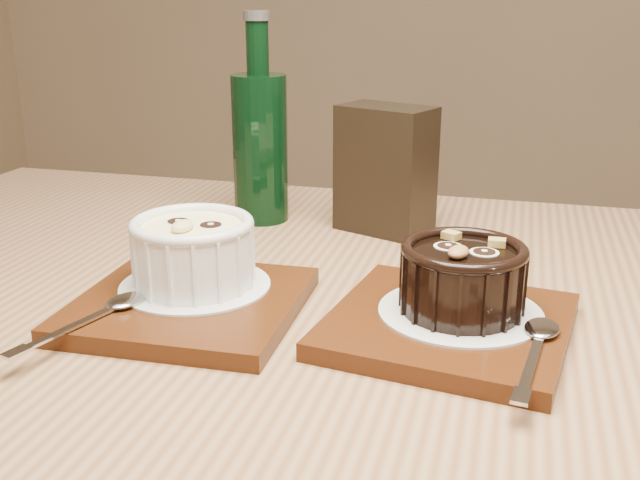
# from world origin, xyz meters

# --- Properties ---
(table) EXTENTS (1.24, 0.86, 0.75)m
(table) POSITION_xyz_m (-0.21, 0.27, 0.66)
(table) COLOR brown
(table) RESTS_ON ground
(tray_left) EXTENTS (0.18, 0.18, 0.01)m
(tray_left) POSITION_xyz_m (-0.33, 0.24, 0.76)
(tray_left) COLOR #46200B
(tray_left) RESTS_ON table
(doily_left) EXTENTS (0.13, 0.13, 0.00)m
(doily_left) POSITION_xyz_m (-0.33, 0.26, 0.77)
(doily_left) COLOR silver
(doily_left) RESTS_ON tray_left
(ramekin_white) EXTENTS (0.10, 0.10, 0.06)m
(ramekin_white) POSITION_xyz_m (-0.33, 0.26, 0.80)
(ramekin_white) COLOR white
(ramekin_white) RESTS_ON doily_left
(spoon_left) EXTENTS (0.07, 0.14, 0.01)m
(spoon_left) POSITION_xyz_m (-0.39, 0.18, 0.77)
(spoon_left) COLOR silver
(spoon_left) RESTS_ON tray_left
(tray_right) EXTENTS (0.21, 0.21, 0.01)m
(tray_right) POSITION_xyz_m (-0.12, 0.24, 0.76)
(tray_right) COLOR #46200B
(tray_right) RESTS_ON table
(doily_right) EXTENTS (0.13, 0.13, 0.00)m
(doily_right) POSITION_xyz_m (-0.11, 0.25, 0.77)
(doily_right) COLOR silver
(doily_right) RESTS_ON tray_right
(ramekin_dark) EXTENTS (0.10, 0.10, 0.06)m
(ramekin_dark) POSITION_xyz_m (-0.11, 0.25, 0.80)
(ramekin_dark) COLOR black
(ramekin_dark) RESTS_ON doily_right
(spoon_right) EXTENTS (0.05, 0.14, 0.01)m
(spoon_right) POSITION_xyz_m (-0.05, 0.19, 0.77)
(spoon_right) COLOR silver
(spoon_right) RESTS_ON tray_right
(condiment_stand) EXTENTS (0.12, 0.10, 0.14)m
(condiment_stand) POSITION_xyz_m (-0.20, 0.50, 0.82)
(condiment_stand) COLOR black
(condiment_stand) RESTS_ON table
(green_bottle) EXTENTS (0.06, 0.06, 0.24)m
(green_bottle) POSITION_xyz_m (-0.35, 0.51, 0.84)
(green_bottle) COLOR black
(green_bottle) RESTS_ON table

